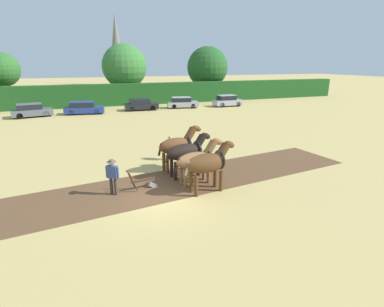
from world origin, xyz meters
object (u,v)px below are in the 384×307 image
at_px(tree_center, 207,67).
at_px(parked_car_center, 182,103).
at_px(parked_car_center_left, 141,105).
at_px(plow, 146,182).
at_px(parked_car_left, 84,108).
at_px(draft_horse_lead_left, 208,163).
at_px(tree_left, 2,70).
at_px(church_spire, 117,48).
at_px(farmer_at_plow, 112,174).
at_px(farmer_beside_team, 170,146).
at_px(tree_center_left, 124,66).
at_px(parked_car_far_left, 31,111).
at_px(draft_horse_lead_right, 197,160).
at_px(parked_car_center_right, 227,101).
at_px(draft_horse_trail_right, 178,145).
at_px(draft_horse_trail_left, 187,152).

distance_m(tree_center, parked_car_center, 13.00).
xyz_separation_m(parked_car_center_left, parked_car_center, (5.64, 0.07, -0.01)).
bearing_deg(plow, parked_car_left, 88.02).
distance_m(tree_center, draft_horse_lead_left, 39.14).
relative_size(plow, parked_car_center, 0.35).
distance_m(tree_left, church_spire, 44.63).
bearing_deg(parked_car_left, farmer_at_plow, -80.42).
bearing_deg(farmer_beside_team, draft_horse_lead_left, -101.63).
relative_size(tree_left, parked_car_left, 1.54).
relative_size(draft_horse_lead_left, plow, 1.82).
xyz_separation_m(tree_center, church_spire, (-9.76, 38.99, 4.44)).
bearing_deg(tree_center_left, farmer_beside_team, -93.61).
xyz_separation_m(farmer_beside_team, parked_car_far_left, (-10.17, 20.32, -0.16)).
height_order(tree_center, church_spire, church_spire).
height_order(draft_horse_lead_right, parked_car_center, draft_horse_lead_right).
bearing_deg(farmer_at_plow, plow, -48.08).
relative_size(church_spire, parked_car_far_left, 4.10).
bearing_deg(parked_car_far_left, church_spire, 60.91).
relative_size(parked_car_left, parked_car_center_right, 1.17).
bearing_deg(tree_left, parked_car_center, -21.88).
height_order(farmer_at_plow, parked_car_center_left, farmer_at_plow).
bearing_deg(tree_left, draft_horse_trail_right, -66.24).
bearing_deg(tree_center, church_spire, 104.05).
bearing_deg(draft_horse_lead_left, draft_horse_trail_left, 89.97).
bearing_deg(tree_center_left, draft_horse_lead_right, -92.89).
xyz_separation_m(tree_left, parked_car_left, (9.54, -9.48, -4.26)).
xyz_separation_m(farmer_at_plow, parked_car_left, (-0.61, 24.51, -0.29)).
xyz_separation_m(draft_horse_trail_right, parked_car_left, (-4.47, 22.36, -0.74)).
height_order(draft_horse_lead_left, parked_car_left, draft_horse_lead_left).
relative_size(draft_horse_trail_left, plow, 1.82).
xyz_separation_m(tree_center_left, farmer_beside_team, (-1.89, -29.93, -4.42)).
height_order(draft_horse_trail_left, parked_car_center, draft_horse_trail_left).
distance_m(plow, parked_car_center_right, 29.45).
bearing_deg(farmer_at_plow, parked_car_far_left, 49.91).
height_order(draft_horse_lead_right, parked_car_far_left, draft_horse_lead_right).
height_order(farmer_at_plow, parked_car_center, farmer_at_plow).
bearing_deg(tree_center, farmer_at_plow, -119.64).
relative_size(tree_left, parked_car_far_left, 1.62).
distance_m(draft_horse_trail_left, plow, 2.80).
bearing_deg(draft_horse_trail_left, parked_car_center_left, 77.43).
bearing_deg(plow, parked_car_center, 60.31).
xyz_separation_m(church_spire, draft_horse_lead_left, (-5.66, -74.77, -8.12)).
bearing_deg(parked_car_center_left, draft_horse_trail_left, -92.74).
distance_m(tree_center_left, draft_horse_trail_left, 33.27).
bearing_deg(parked_car_far_left, tree_center, 10.55).
height_order(draft_horse_trail_left, plow, draft_horse_trail_left).
xyz_separation_m(draft_horse_trail_right, plow, (-2.32, -1.98, -1.14)).
bearing_deg(draft_horse_trail_left, draft_horse_lead_left, -90.03).
bearing_deg(farmer_beside_team, draft_horse_lead_right, -102.49).
height_order(church_spire, plow, church_spire).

